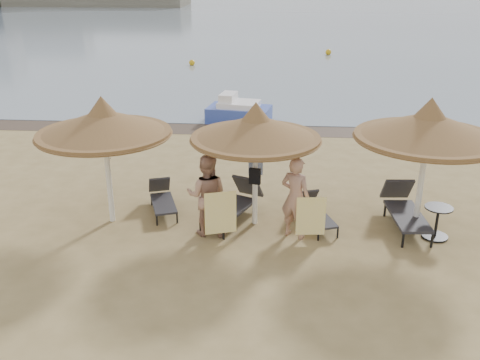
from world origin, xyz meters
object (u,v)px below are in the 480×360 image
object	(u,v)px
lounger_far_left	(162,198)
lounger_near_left	(235,203)
palapa_left	(103,123)
lounger_far_right	(404,208)
lounger_near_right	(314,211)
palapa_center	(256,128)
side_table	(437,223)
pedal_boat	(238,111)
palapa_right	(428,127)
person_left	(207,189)
person_right	(296,191)

from	to	relation	value
lounger_far_left	lounger_near_left	distance (m)	1.93
palapa_left	lounger_far_right	bearing A→B (deg)	2.82
lounger_near_right	palapa_center	bearing A→B (deg)	164.75
palapa_left	lounger_far_right	size ratio (longest dim) A/B	1.44
palapa_left	palapa_center	size ratio (longest dim) A/B	1.04
side_table	pedal_boat	world-z (taller)	pedal_boat
pedal_boat	lounger_far_right	bearing A→B (deg)	-52.40
palapa_right	lounger_far_right	xyz separation A→B (m)	(-0.21, 0.35, -2.12)
palapa_center	person_left	distance (m)	1.77
lounger_near_left	person_left	world-z (taller)	person_left
person_right	side_table	bearing A→B (deg)	-148.57
side_table	palapa_right	bearing A→B (deg)	145.31
lounger_near_left	lounger_near_right	xyz separation A→B (m)	(1.93, -0.14, -0.10)
side_table	lounger_near_right	bearing A→B (deg)	169.37
palapa_right	pedal_boat	distance (m)	10.69
person_right	lounger_near_right	bearing A→B (deg)	-96.62
palapa_center	lounger_near_right	world-z (taller)	palapa_center
lounger_far_left	person_right	bearing A→B (deg)	-38.82
side_table	palapa_left	bearing A→B (deg)	177.95
palapa_left	lounger_far_right	world-z (taller)	palapa_left
palapa_center	lounger_near_right	bearing A→B (deg)	4.07
person_right	lounger_near_left	bearing A→B (deg)	-2.50
lounger_far_left	lounger_far_right	xyz separation A→B (m)	(5.97, -0.38, 0.10)
palapa_left	person_left	xyz separation A→B (m)	(2.42, -0.48, -1.35)
lounger_near_right	palapa_left	bearing A→B (deg)	163.50
lounger_far_left	lounger_near_right	world-z (taller)	lounger_far_left
lounger_far_left	lounger_near_left	xyz separation A→B (m)	(1.89, -0.35, 0.09)
palapa_right	person_right	size ratio (longest dim) A/B	1.44
lounger_far_right	pedal_boat	size ratio (longest dim) A/B	0.82
lounger_far_left	pedal_boat	bearing A→B (deg)	62.47
lounger_far_left	lounger_far_right	bearing A→B (deg)	-22.74
palapa_left	lounger_far_left	world-z (taller)	palapa_left
palapa_left	side_table	bearing A→B (deg)	-2.05
palapa_center	palapa_right	size ratio (longest dim) A/B	0.94
palapa_center	lounger_near_right	size ratio (longest dim) A/B	1.82
lounger_far_right	person_left	size ratio (longest dim) A/B	0.97
pedal_boat	lounger_far_left	bearing A→B (deg)	-88.71
lounger_near_right	side_table	world-z (taller)	side_table
palapa_left	pedal_boat	bearing A→B (deg)	75.69
palapa_right	pedal_boat	xyz separation A→B (m)	(-4.91, 9.25, -2.13)
lounger_near_right	person_left	xyz separation A→B (m)	(-2.50, -0.72, 0.80)
person_left	lounger_far_right	bearing A→B (deg)	-168.98
lounger_near_right	lounger_far_right	distance (m)	2.15
lounger_far_left	lounger_near_right	bearing A→B (deg)	-26.36
palapa_left	palapa_right	distance (m)	7.27
person_left	lounger_near_left	bearing A→B (deg)	-122.36
palapa_center	person_left	xyz separation A→B (m)	(-1.07, -0.62, -1.27)
lounger_near_right	lounger_far_left	bearing A→B (deg)	153.39
lounger_near_left	palapa_right	bearing A→B (deg)	18.59
lounger_far_left	person_left	xyz separation A→B (m)	(1.32, -1.21, 0.80)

